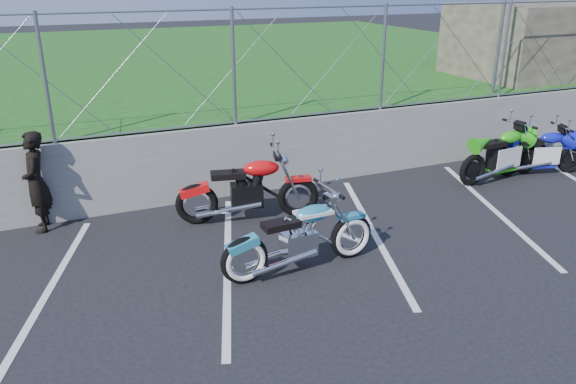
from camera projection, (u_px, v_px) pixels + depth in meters
name	position (u px, v px, depth m)	size (l,w,h in m)	color
ground	(252.00, 296.00, 7.07)	(90.00, 90.00, 0.00)	black
retaining_wall	(183.00, 166.00, 9.83)	(30.00, 0.22, 1.30)	slate
grass_field	(111.00, 77.00, 18.39)	(30.00, 20.00, 1.30)	#194F15
stone_building	(551.00, 39.00, 14.87)	(5.00, 3.00, 1.80)	brown
chain_link_fence	(176.00, 71.00, 9.24)	(28.00, 0.03, 2.00)	gray
sign_pole	(502.00, 24.00, 12.06)	(0.08, 0.08, 3.00)	gray
parking_lines	(304.00, 246.00, 8.37)	(18.29, 4.31, 0.01)	silver
cruiser_turquoise	(302.00, 239.00, 7.57)	(2.28, 0.72, 1.13)	black
naked_orange	(250.00, 191.00, 9.10)	(2.32, 0.81, 1.17)	black
sportbike_green	(502.00, 156.00, 10.96)	(2.11, 0.75, 1.09)	black
sportbike_blue	(542.00, 154.00, 11.25)	(1.87, 0.73, 0.99)	black
person_standing	(36.00, 182.00, 8.65)	(0.58, 0.38, 1.60)	black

